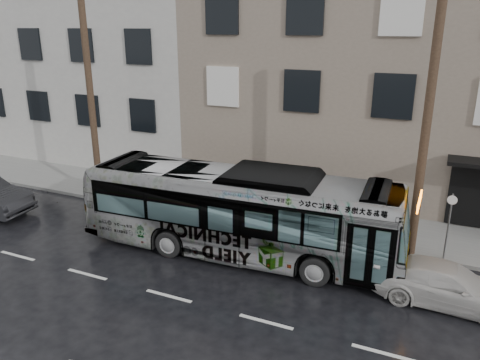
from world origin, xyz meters
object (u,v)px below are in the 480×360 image
object	(u,v)px
white_sedan	(447,285)
utility_pole_rear	(91,102)
utility_pole_front	(426,129)
bus	(239,212)
sign_post	(448,227)

from	to	relation	value
white_sedan	utility_pole_rear	bearing A→B (deg)	80.94
utility_pole_rear	utility_pole_front	bearing A→B (deg)	0.00
utility_pole_front	white_sedan	xyz separation A→B (m)	(1.22, -2.73, -4.03)
utility_pole_rear	white_sedan	xyz separation A→B (m)	(15.22, -2.73, -4.03)
bus	white_sedan	distance (m)	7.01
sign_post	white_sedan	world-z (taller)	sign_post
utility_pole_front	white_sedan	world-z (taller)	utility_pole_front
utility_pole_front	bus	size ratio (longest dim) A/B	0.78
white_sedan	utility_pole_front	bearing A→B (deg)	25.17
utility_pole_front	utility_pole_rear	bearing A→B (deg)	180.00
utility_pole_front	white_sedan	distance (m)	5.02
bus	white_sedan	world-z (taller)	bus
utility_pole_front	bus	bearing A→B (deg)	-158.14
utility_pole_front	white_sedan	bearing A→B (deg)	-65.93
utility_pole_rear	bus	bearing A→B (deg)	-15.42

